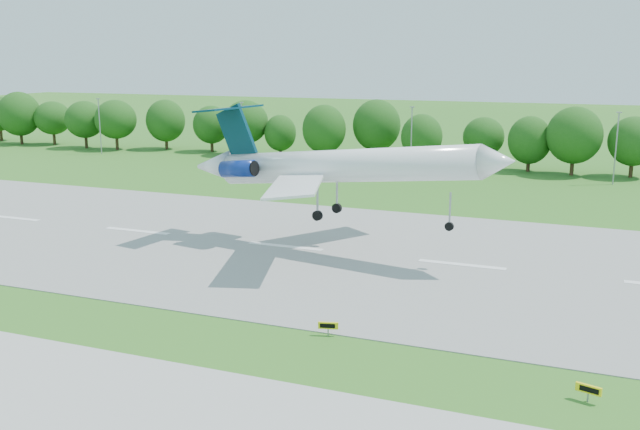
{
  "coord_description": "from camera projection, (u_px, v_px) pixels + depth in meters",
  "views": [
    {
      "loc": [
        12.13,
        -46.23,
        21.14
      ],
      "look_at": [
        -13.02,
        18.0,
        5.74
      ],
      "focal_mm": 40.0,
      "sensor_mm": 36.0,
      "label": 1
    }
  ],
  "objects": [
    {
      "name": "ground",
      "position": [
        398.0,
        359.0,
        50.94
      ],
      "size": [
        600.0,
        600.0,
        0.0
      ],
      "primitive_type": "plane",
      "color": "#28661B",
      "rests_on": "ground"
    },
    {
      "name": "runway",
      "position": [
        462.0,
        265.0,
        73.65
      ],
      "size": [
        400.0,
        45.0,
        0.08
      ],
      "primitive_type": "cube",
      "color": "gray",
      "rests_on": "ground"
    },
    {
      "name": "tree_line",
      "position": [
        529.0,
        138.0,
        133.19
      ],
      "size": [
        288.4,
        8.4,
        10.4
      ],
      "color": "#382314",
      "rests_on": "ground"
    },
    {
      "name": "light_poles",
      "position": [
        509.0,
        143.0,
        124.96
      ],
      "size": [
        175.9,
        0.25,
        12.19
      ],
      "color": "gray",
      "rests_on": "ground"
    },
    {
      "name": "airliner",
      "position": [
        328.0,
        165.0,
        77.1
      ],
      "size": [
        38.48,
        27.64,
        12.0
      ],
      "rotation": [
        0.0,
        -0.1,
        -0.14
      ],
      "color": "white",
      "rests_on": "ground"
    },
    {
      "name": "taxi_sign_left",
      "position": [
        328.0,
        326.0,
        54.95
      ],
      "size": [
        1.57,
        0.56,
        1.11
      ],
      "rotation": [
        0.0,
        0.0,
        0.25
      ],
      "color": "gray",
      "rests_on": "ground"
    },
    {
      "name": "taxi_sign_right",
      "position": [
        589.0,
        389.0,
        44.41
      ],
      "size": [
        1.59,
        0.63,
        1.13
      ],
      "rotation": [
        0.0,
        0.0,
        -0.29
      ],
      "color": "gray",
      "rests_on": "ground"
    },
    {
      "name": "service_vehicle_a",
      "position": [
        328.0,
        166.0,
        137.0
      ],
      "size": [
        3.66,
        2.04,
        1.14
      ],
      "primitive_type": "imported",
      "rotation": [
        0.0,
        0.0,
        1.32
      ],
      "color": "white",
      "rests_on": "ground"
    },
    {
      "name": "service_vehicle_b",
      "position": [
        358.0,
        167.0,
        135.27
      ],
      "size": [
        3.88,
        2.02,
        1.26
      ],
      "primitive_type": "imported",
      "rotation": [
        0.0,
        0.0,
        1.72
      ],
      "color": "silver",
      "rests_on": "ground"
    }
  ]
}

